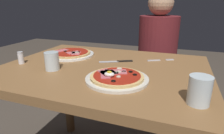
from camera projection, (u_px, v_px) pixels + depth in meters
name	position (u px, v px, depth m)	size (l,w,h in m)	color
dining_table	(104.00, 89.00, 1.04)	(1.06, 0.81, 0.76)	olive
pizza_foreground	(117.00, 78.00, 0.82)	(0.27, 0.27, 0.05)	silver
pizza_across_left	(70.00, 54.00, 1.21)	(0.30, 0.30, 0.03)	white
water_glass_near	(52.00, 62.00, 0.94)	(0.07, 0.07, 0.09)	silver
water_glass_far	(199.00, 92.00, 0.62)	(0.07, 0.07, 0.10)	silver
fork	(158.00, 60.00, 1.10)	(0.15, 0.09, 0.00)	silver
knife	(118.00, 61.00, 1.08)	(0.18, 0.11, 0.01)	silver
salt_shaker	(21.00, 58.00, 1.04)	(0.03, 0.03, 0.07)	white
diner_person	(156.00, 66.00, 1.65)	(0.32, 0.32, 1.18)	black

